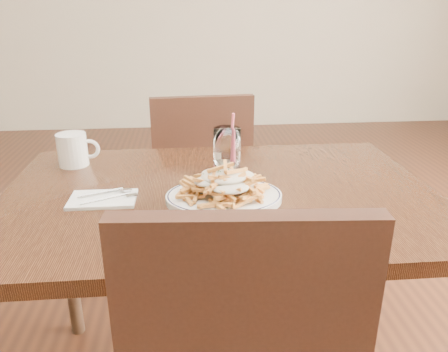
{
  "coord_description": "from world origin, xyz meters",
  "views": [
    {
      "loc": [
        -0.09,
        -1.11,
        1.23
      ],
      "look_at": [
        0.0,
        -0.07,
        0.82
      ],
      "focal_mm": 35.0,
      "sensor_mm": 36.0,
      "label": 1
    }
  ],
  "objects": [
    {
      "name": "loaded_fries",
      "position": [
        0.0,
        -0.07,
        0.81
      ],
      "size": [
        0.27,
        0.24,
        0.07
      ],
      "color": "#C6863C",
      "rests_on": "fries_plate"
    },
    {
      "name": "coffee_mug",
      "position": [
        -0.45,
        0.25,
        0.8
      ],
      "size": [
        0.13,
        0.09,
        0.1
      ],
      "color": "white",
      "rests_on": "table"
    },
    {
      "name": "chair_far",
      "position": [
        -0.03,
        0.7,
        0.51
      ],
      "size": [
        0.44,
        0.44,
        0.9
      ],
      "color": "black",
      "rests_on": "ground"
    },
    {
      "name": "napkin",
      "position": [
        -0.32,
        -0.04,
        0.75
      ],
      "size": [
        0.17,
        0.11,
        0.01
      ],
      "primitive_type": "cube",
      "rotation": [
        0.0,
        0.0,
        -0.01
      ],
      "color": "white",
      "rests_on": "table"
    },
    {
      "name": "cutlery",
      "position": [
        -0.32,
        -0.03,
        0.76
      ],
      "size": [
        0.16,
        0.12,
        0.01
      ],
      "color": "silver",
      "rests_on": "napkin"
    },
    {
      "name": "table",
      "position": [
        0.0,
        0.0,
        0.67
      ],
      "size": [
        1.2,
        0.8,
        0.75
      ],
      "color": "black",
      "rests_on": "ground"
    },
    {
      "name": "water_glass",
      "position": [
        0.03,
        0.16,
        0.81
      ],
      "size": [
        0.08,
        0.08,
        0.18
      ],
      "color": "white",
      "rests_on": "table"
    },
    {
      "name": "fries_plate",
      "position": [
        0.0,
        -0.07,
        0.76
      ],
      "size": [
        0.37,
        0.34,
        0.02
      ],
      "color": "white",
      "rests_on": "table"
    }
  ]
}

